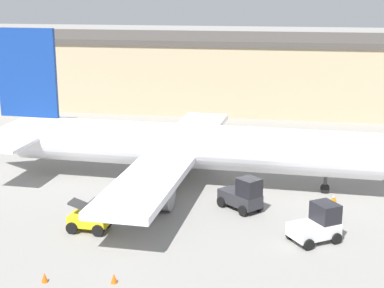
% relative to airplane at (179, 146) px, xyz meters
% --- Properties ---
extents(ground_plane, '(400.00, 400.00, 0.00)m').
position_rel_airplane_xyz_m(ground_plane, '(1.05, -0.05, -3.06)').
color(ground_plane, gray).
extents(terminal_building, '(95.12, 17.51, 9.08)m').
position_rel_airplane_xyz_m(terminal_building, '(12.55, 33.26, 1.48)').
color(terminal_building, tan).
rests_on(terminal_building, ground_plane).
extents(airplane, '(35.49, 28.69, 12.04)m').
position_rel_airplane_xyz_m(airplane, '(0.00, 0.00, 0.00)').
color(airplane, white).
rests_on(airplane, ground_plane).
extents(ground_crew_worker, '(0.37, 0.37, 1.66)m').
position_rel_airplane_xyz_m(ground_crew_worker, '(11.64, -5.79, -2.18)').
color(ground_crew_worker, '#1E2338').
rests_on(ground_crew_worker, ground_plane).
extents(baggage_tug, '(3.46, 3.30, 2.35)m').
position_rel_airplane_xyz_m(baggage_tug, '(10.47, -9.49, -2.00)').
color(baggage_tug, silver).
rests_on(baggage_tug, ground_plane).
extents(belt_loader_truck, '(2.62, 1.88, 2.06)m').
position_rel_airplane_xyz_m(belt_loader_truck, '(-3.70, -10.39, -2.09)').
color(belt_loader_truck, yellow).
rests_on(belt_loader_truck, ground_plane).
extents(pushback_tug, '(3.37, 3.27, 2.49)m').
position_rel_airplane_xyz_m(pushback_tug, '(5.51, -5.16, -1.95)').
color(pushback_tug, '#2D2D33').
rests_on(pushback_tug, ground_plane).
extents(safety_cone_near, '(0.36, 0.36, 0.55)m').
position_rel_airplane_xyz_m(safety_cone_near, '(-0.29, -16.83, -2.79)').
color(safety_cone_near, '#EF590F').
rests_on(safety_cone_near, ground_plane).
extents(safety_cone_far, '(0.36, 0.36, 0.55)m').
position_rel_airplane_xyz_m(safety_cone_far, '(-3.95, -17.35, -2.79)').
color(safety_cone_far, '#EF590F').
rests_on(safety_cone_far, ground_plane).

